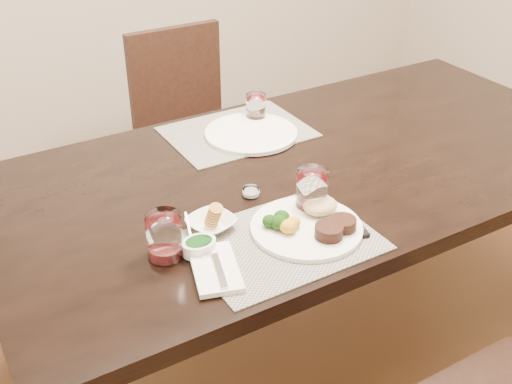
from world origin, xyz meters
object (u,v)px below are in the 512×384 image
far_plate (251,133)px  chair_far (188,124)px  cracker_bowl (211,223)px  wine_glass_near (311,192)px  steak_knife (353,222)px  dinner_plate (312,224)px

far_plate → chair_far: bearing=83.4°
far_plate → cracker_bowl: bearing=-130.9°
cracker_bowl → wine_glass_near: size_ratio=1.25×
steak_knife → far_plate: bearing=98.5°
dinner_plate → wine_glass_near: (0.05, 0.08, 0.04)m
wine_glass_near → far_plate: 0.48m
dinner_plate → steak_knife: size_ratio=1.34×
dinner_plate → steak_knife: dinner_plate is taller
chair_far → wine_glass_near: (-0.17, -1.15, 0.30)m
dinner_plate → steak_knife: bearing=-41.9°
chair_far → cracker_bowl: bearing=-111.9°
dinner_plate → cracker_bowl: bearing=125.5°
cracker_bowl → far_plate: cracker_bowl is taller
dinner_plate → wine_glass_near: bearing=33.2°
chair_far → cracker_bowl: size_ratio=6.21×
steak_knife → wine_glass_near: size_ratio=1.86×
wine_glass_near → cracker_bowl: bearing=168.9°
cracker_bowl → far_plate: size_ratio=0.47×
chair_far → dinner_plate: (-0.22, -1.23, 0.27)m
chair_far → far_plate: 0.73m
cracker_bowl → far_plate: 0.55m
steak_knife → cracker_bowl: cracker_bowl is taller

